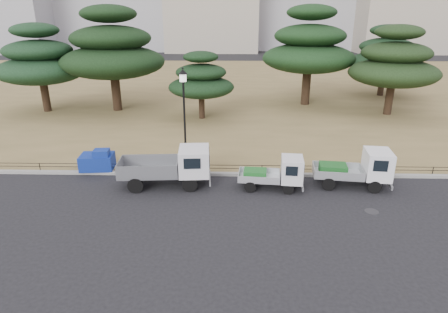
{
  "coord_description": "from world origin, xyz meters",
  "views": [
    {
      "loc": [
        0.47,
        -15.75,
        7.87
      ],
      "look_at": [
        0.0,
        2.0,
        1.3
      ],
      "focal_mm": 30.0,
      "sensor_mm": 36.0,
      "label": 1
    }
  ],
  "objects_px": {
    "street_lamp": "(184,104)",
    "tarp_pile": "(98,161)",
    "truck_kei_rear": "(358,168)",
    "truck_large": "(170,165)",
    "truck_kei_front": "(276,173)"
  },
  "relations": [
    {
      "from": "truck_kei_front",
      "to": "street_lamp",
      "type": "distance_m",
      "value": 5.78
    },
    {
      "from": "truck_kei_front",
      "to": "truck_kei_rear",
      "type": "bearing_deg",
      "value": 10.74
    },
    {
      "from": "truck_kei_rear",
      "to": "street_lamp",
      "type": "xyz_separation_m",
      "value": [
        -8.65,
        1.46,
        2.84
      ]
    },
    {
      "from": "truck_kei_rear",
      "to": "truck_large",
      "type": "bearing_deg",
      "value": -172.36
    },
    {
      "from": "truck_large",
      "to": "truck_kei_front",
      "type": "height_order",
      "value": "truck_large"
    },
    {
      "from": "truck_large",
      "to": "street_lamp",
      "type": "xyz_separation_m",
      "value": [
        0.57,
        1.6,
        2.71
      ]
    },
    {
      "from": "street_lamp",
      "to": "truck_kei_rear",
      "type": "bearing_deg",
      "value": -9.57
    },
    {
      "from": "truck_kei_front",
      "to": "truck_kei_rear",
      "type": "height_order",
      "value": "truck_kei_rear"
    },
    {
      "from": "street_lamp",
      "to": "truck_large",
      "type": "bearing_deg",
      "value": -109.58
    },
    {
      "from": "street_lamp",
      "to": "truck_kei_front",
      "type": "bearing_deg",
      "value": -21.8
    },
    {
      "from": "truck_kei_rear",
      "to": "tarp_pile",
      "type": "relative_size",
      "value": 2.06
    },
    {
      "from": "truck_kei_rear",
      "to": "tarp_pile",
      "type": "height_order",
      "value": "truck_kei_rear"
    },
    {
      "from": "truck_kei_rear",
      "to": "street_lamp",
      "type": "height_order",
      "value": "street_lamp"
    },
    {
      "from": "truck_kei_front",
      "to": "street_lamp",
      "type": "relative_size",
      "value": 0.59
    },
    {
      "from": "street_lamp",
      "to": "tarp_pile",
      "type": "height_order",
      "value": "street_lamp"
    }
  ]
}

